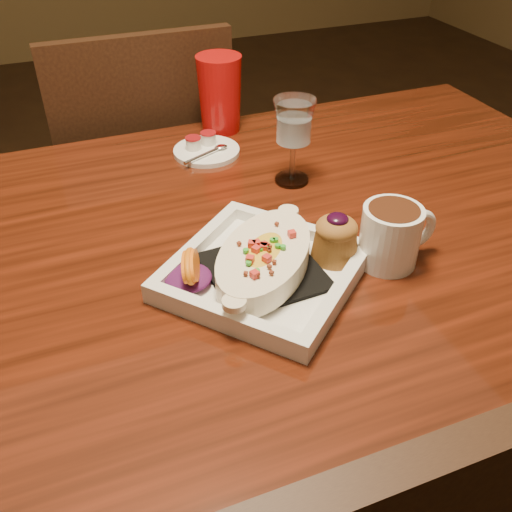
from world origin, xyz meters
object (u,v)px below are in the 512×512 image
object	(u,v)px
goblet	(294,126)
saucer	(205,149)
red_tumbler	(220,94)
chair_far	(146,190)
plate	(271,261)
coffee_mug	(392,233)
table	(221,295)

from	to	relation	value
goblet	saucer	xyz separation A→B (m)	(-0.11, 0.16, -0.10)
goblet	saucer	distance (m)	0.22
red_tumbler	goblet	bearing A→B (deg)	-79.55
chair_far	goblet	distance (m)	0.63
chair_far	saucer	size ratio (longest dim) A/B	7.21
saucer	goblet	bearing A→B (deg)	-55.44
plate	coffee_mug	xyz separation A→B (m)	(0.17, -0.03, 0.02)
saucer	red_tumbler	size ratio (longest dim) A/B	0.84
table	red_tumbler	size ratio (longest dim) A/B	9.77
plate	goblet	bearing A→B (deg)	19.08
table	chair_far	world-z (taller)	chair_far
table	plate	distance (m)	0.16
goblet	saucer	size ratio (longest dim) A/B	1.18
chair_far	goblet	world-z (taller)	chair_far
coffee_mug	goblet	xyz separation A→B (m)	(-0.03, 0.27, 0.06)
table	chair_far	xyz separation A→B (m)	(-0.00, 0.63, -0.15)
plate	coffee_mug	distance (m)	0.18
plate	red_tumbler	distance (m)	0.51
goblet	red_tumbler	distance (m)	0.26
goblet	red_tumbler	world-z (taller)	red_tumbler
goblet	red_tumbler	size ratio (longest dim) A/B	0.99
table	saucer	bearing A→B (deg)	76.41
red_tumbler	plate	bearing A→B (deg)	-100.72
table	goblet	size ratio (longest dim) A/B	9.88
table	plate	world-z (taller)	plate
coffee_mug	red_tumbler	size ratio (longest dim) A/B	0.78
chair_far	red_tumbler	distance (m)	0.42
table	saucer	world-z (taller)	saucer
table	plate	bearing A→B (deg)	-65.52
table	saucer	xyz separation A→B (m)	(0.07, 0.31, 0.11)
plate	goblet	xyz separation A→B (m)	(0.14, 0.24, 0.08)
plate	saucer	bearing A→B (deg)	45.26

